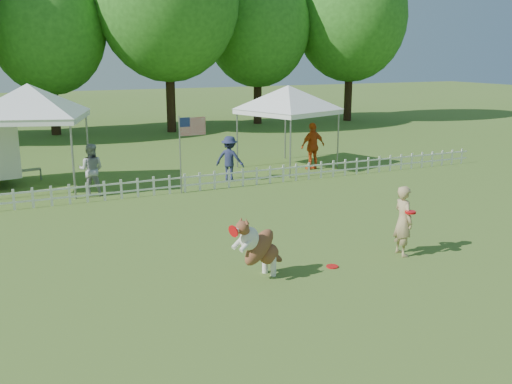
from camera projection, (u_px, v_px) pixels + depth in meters
ground at (320, 259)px, 12.18m from camera, size 120.00×120.00×0.00m
picket_fence at (207, 181)px, 18.28m from camera, size 22.00×0.08×0.60m
handler at (403, 221)px, 12.28m from camera, size 0.44×0.60×1.54m
dog at (260, 247)px, 11.02m from camera, size 1.31×0.83×1.28m
frisbee_on_turf at (332, 266)px, 11.74m from camera, size 0.26×0.26×0.02m
canopy_tent_left at (32, 139)px, 18.08m from camera, size 3.99×3.99×3.30m
canopy_tent_right at (288, 128)px, 21.62m from camera, size 3.79×3.79×3.05m
flag_pole at (180, 155)px, 17.65m from camera, size 0.93×0.16×2.42m
spectator_a at (91, 170)px, 17.52m from camera, size 0.96×0.87×1.61m
spectator_b at (230, 159)px, 19.47m from camera, size 1.13×1.10×1.55m
spectator_c at (313, 146)px, 21.46m from camera, size 1.07×0.54×1.76m
tree_center_left at (49, 41)px, 29.63m from camera, size 6.00×6.00×9.80m
tree_center_right at (168, 14)px, 30.42m from camera, size 7.60×7.60×12.60m
tree_right at (258, 38)px, 34.45m from camera, size 6.20×6.20×10.40m
tree_far_right at (351, 30)px, 35.90m from camera, size 7.00×7.00×11.40m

